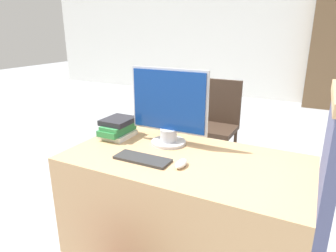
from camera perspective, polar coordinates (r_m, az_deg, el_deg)
The scene contains 8 objects.
wall_back at distance 6.63m, azimuth 22.43°, elevation 16.30°, with size 12.00×0.06×2.80m.
desk at distance 1.94m, azimuth 3.04°, elevation -16.04°, with size 1.41×0.75×0.74m.
carrel_divider at distance 1.62m, azimuth 26.93°, elevation -15.22°, with size 0.07×0.57×1.22m.
monitor at distance 1.89m, azimuth 0.14°, elevation 3.28°, with size 0.52×0.22×0.49m.
keyboard at distance 1.72m, azimuth -4.89°, elevation -6.27°, with size 0.33×0.12×0.02m.
mouse at distance 1.64m, azimuth 2.53°, elevation -7.16°, with size 0.05×0.11×0.04m.
book_stack at distance 2.09m, azimuth -9.53°, elevation -0.34°, with size 0.20×0.27×0.13m.
far_chair at distance 3.34m, azimuth 9.38°, elevation 1.31°, with size 0.44×0.44×0.93m.
Camera 1 is at (0.64, -1.10, 1.46)m, focal length 32.00 mm.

